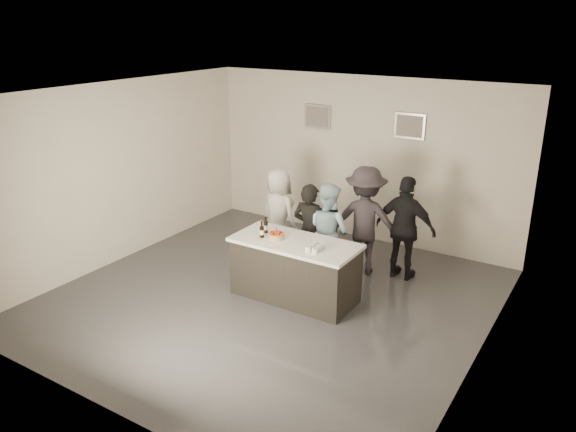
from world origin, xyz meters
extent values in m
plane|color=#3D3D42|center=(0.00, 0.00, 0.00)|extent=(6.00, 6.00, 0.00)
plane|color=white|center=(0.00, 0.00, 3.00)|extent=(6.00, 6.00, 0.00)
cube|color=silver|center=(0.00, 3.00, 1.50)|extent=(6.00, 0.04, 3.00)
cube|color=silver|center=(0.00, -3.00, 1.50)|extent=(6.00, 0.04, 3.00)
cube|color=silver|center=(-3.00, 0.00, 1.50)|extent=(0.04, 6.00, 3.00)
cube|color=silver|center=(3.00, 0.00, 1.50)|extent=(0.04, 6.00, 3.00)
cube|color=#B2B2B7|center=(-0.90, 2.97, 2.20)|extent=(0.54, 0.04, 0.44)
cube|color=#B2B2B7|center=(0.90, 2.97, 2.20)|extent=(0.54, 0.04, 0.44)
cube|color=white|center=(0.29, 0.23, 0.45)|extent=(1.86, 0.86, 0.90)
cylinder|color=orange|center=(0.00, 0.17, 0.94)|extent=(0.23, 0.23, 0.07)
cylinder|color=black|center=(-0.26, 0.29, 1.03)|extent=(0.07, 0.07, 0.26)
cylinder|color=black|center=(-0.20, 0.10, 1.03)|extent=(0.07, 0.07, 0.26)
cube|color=orange|center=(0.70, 0.11, 0.94)|extent=(0.19, 0.30, 0.08)
cube|color=pink|center=(0.07, -0.05, 0.90)|extent=(0.24, 0.08, 0.01)
imported|color=black|center=(0.12, 0.94, 0.78)|extent=(0.57, 0.38, 1.56)
imported|color=#AED0E4|center=(0.37, 1.08, 0.79)|extent=(0.89, 0.77, 1.57)
imported|color=silver|center=(-0.77, 1.42, 0.78)|extent=(0.87, 0.69, 1.56)
imported|color=black|center=(1.39, 1.73, 0.84)|extent=(1.00, 0.45, 1.67)
imported|color=#2D272F|center=(0.76, 1.60, 0.89)|extent=(1.29, 0.99, 1.77)
camera|label=1|loc=(4.18, -6.17, 3.95)|focal=35.00mm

